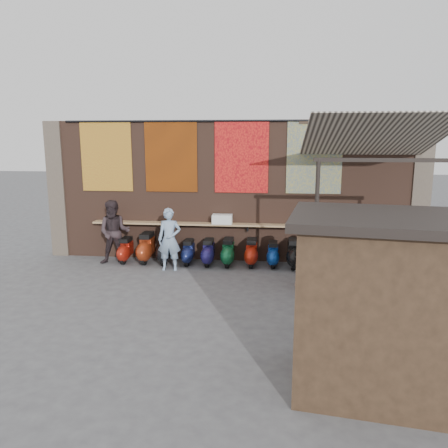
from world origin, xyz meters
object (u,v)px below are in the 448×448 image
object	(u,v)px
scooter_stool_3	(188,252)
shopper_tan	(308,256)
shelf_box	(222,219)
diner_right	(115,232)
scooter_stool_2	(166,249)
scooter_stool_0	(126,250)
market_stall	(380,309)
scooter_stool_5	(228,252)
diner_left	(169,239)
shopper_navy	(330,254)
scooter_stool_8	(293,254)
scooter_stool_6	(251,253)
scooter_stool_1	(146,248)
shopper_grey	(397,266)
scooter_stool_7	(273,254)
scooter_stool_4	(208,252)

from	to	relation	value
scooter_stool_3	shopper_tan	distance (m)	3.68
shelf_box	diner_right	size ratio (longest dim) A/B	0.31
scooter_stool_2	shopper_tan	world-z (taller)	shopper_tan
scooter_stool_0	market_stall	distance (m)	8.20
scooter_stool_0	scooter_stool_5	xyz separation A→B (m)	(2.97, -0.02, 0.03)
shelf_box	diner_left	world-z (taller)	diner_left
diner_left	scooter_stool_3	bearing A→B (deg)	51.19
scooter_stool_3	shopper_tan	size ratio (longest dim) A/B	0.44
diner_right	shopper_navy	distance (m)	5.93
scooter_stool_2	scooter_stool_8	xyz separation A→B (m)	(3.58, -0.04, -0.03)
scooter_stool_2	scooter_stool_6	world-z (taller)	scooter_stool_2
scooter_stool_1	diner_right	xyz separation A→B (m)	(-0.83, -0.25, 0.49)
diner_right	shopper_tan	world-z (taller)	diner_right
shopper_grey	scooter_stool_3	bearing A→B (deg)	-20.50
shelf_box	scooter_stool_8	bearing A→B (deg)	-9.20
diner_left	shopper_navy	world-z (taller)	diner_left
shelf_box	shopper_tan	world-z (taller)	shopper_tan
scooter_stool_8	diner_right	distance (m)	5.03
shopper_navy	scooter_stool_3	bearing A→B (deg)	-51.29
scooter_stool_7	diner_right	distance (m)	4.48
scooter_stool_8	diner_left	distance (m)	3.41
scooter_stool_8	scooter_stool_4	bearing A→B (deg)	-179.65
scooter_stool_0	scooter_stool_4	xyz separation A→B (m)	(2.41, -0.03, 0.01)
scooter_stool_6	market_stall	distance (m)	6.30
scooter_stool_4	scooter_stool_7	size ratio (longest dim) A/B	1.06
scooter_stool_3	diner_right	size ratio (longest dim) A/B	0.40
scooter_stool_5	scooter_stool_3	bearing A→B (deg)	178.69
shelf_box	diner_left	distance (m)	1.65
scooter_stool_3	scooter_stool_0	bearing A→B (deg)	-179.91
diner_left	scooter_stool_0	bearing A→B (deg)	152.32
market_stall	shopper_grey	bearing A→B (deg)	79.07
scooter_stool_3	scooter_stool_5	bearing A→B (deg)	-1.31
diner_left	market_stall	xyz separation A→B (m)	(4.23, -5.28, 0.35)
scooter_stool_4	shopper_navy	world-z (taller)	shopper_navy
scooter_stool_1	shopper_navy	xyz separation A→B (m)	(4.99, -1.39, 0.33)
scooter_stool_6	shopper_grey	distance (m)	4.13
scooter_stool_0	shopper_grey	world-z (taller)	shopper_grey
diner_right	shopper_tan	size ratio (longest dim) A/B	1.12
shelf_box	shopper_tan	distance (m)	3.10
scooter_stool_1	scooter_stool_5	distance (m)	2.37
scooter_stool_7	diner_left	bearing A→B (deg)	-167.43
scooter_stool_2	scooter_stool_3	world-z (taller)	scooter_stool_2
scooter_stool_2	shopper_navy	distance (m)	4.62
shopper_tan	scooter_stool_7	bearing A→B (deg)	70.41
scooter_stool_6	shopper_tan	distance (m)	2.32
scooter_stool_0	scooter_stool_2	bearing A→B (deg)	1.34
scooter_stool_5	diner_left	size ratio (longest dim) A/B	0.47
shelf_box	scooter_stool_4	xyz separation A→B (m)	(-0.35, -0.34, -0.90)
scooter_stool_8	shopper_grey	xyz separation A→B (m)	(2.04, -2.53, 0.47)
scooter_stool_1	scooter_stool_5	xyz separation A→B (m)	(2.37, -0.08, -0.04)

